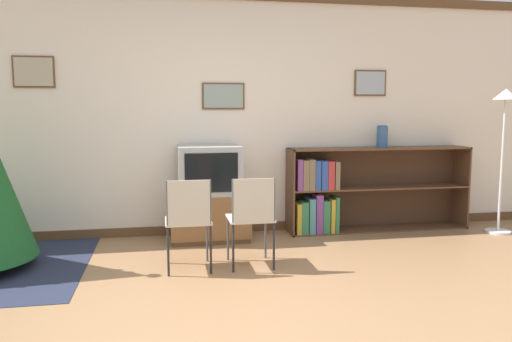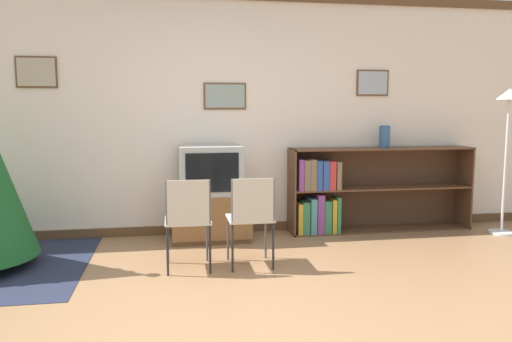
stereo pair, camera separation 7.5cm
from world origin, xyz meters
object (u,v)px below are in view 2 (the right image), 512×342
at_px(folding_chair_right, 251,216).
at_px(bookshelf, 349,192).
at_px(vase, 384,136).
at_px(tv_console, 211,216).
at_px(standing_lamp, 508,123).
at_px(folding_chair_left, 188,218).
at_px(television, 210,170).

xyz_separation_m(folding_chair_right, bookshelf, (1.32, 1.15, -0.02)).
bearing_deg(vase, bookshelf, -176.83).
relative_size(tv_console, vase, 3.27).
height_order(bookshelf, standing_lamp, standing_lamp).
bearing_deg(folding_chair_right, bookshelf, 40.89).
relative_size(tv_console, folding_chair_right, 1.02).
bearing_deg(folding_chair_left, standing_lamp, 11.80).
xyz_separation_m(folding_chair_right, standing_lamp, (3.01, 0.74, 0.78)).
relative_size(vase, standing_lamp, 0.16).
bearing_deg(television, folding_chair_right, -75.12).
height_order(tv_console, folding_chair_right, folding_chair_right).
xyz_separation_m(television, bookshelf, (1.60, 0.10, -0.31)).
xyz_separation_m(television, folding_chair_left, (-0.28, -1.04, -0.29)).
distance_m(bookshelf, vase, 0.77).
bearing_deg(folding_chair_left, tv_console, 75.15).
relative_size(folding_chair_left, standing_lamp, 0.50).
xyz_separation_m(tv_console, standing_lamp, (3.29, -0.30, 1.00)).
relative_size(folding_chair_right, bookshelf, 0.38).
height_order(folding_chair_left, folding_chair_right, same).
relative_size(television, vase, 2.58).
height_order(folding_chair_left, bookshelf, bookshelf).
xyz_separation_m(tv_console, television, (0.00, -0.00, 0.51)).
bearing_deg(folding_chair_right, television, 104.88).
relative_size(folding_chair_left, folding_chair_right, 1.00).
bearing_deg(bookshelf, folding_chair_left, -148.60).
height_order(tv_console, folding_chair_left, folding_chair_left).
distance_m(tv_console, standing_lamp, 3.45).
xyz_separation_m(folding_chair_left, vase, (2.30, 1.17, 0.63)).
relative_size(folding_chair_left, bookshelf, 0.38).
bearing_deg(vase, television, -176.41).
bearing_deg(vase, tv_console, -176.48).
distance_m(tv_console, vase, 2.20).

